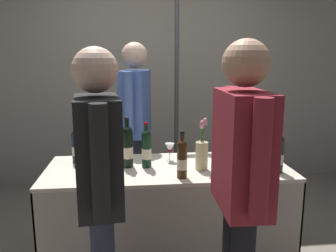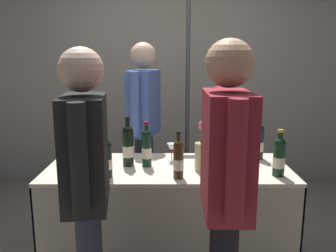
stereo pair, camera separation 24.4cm
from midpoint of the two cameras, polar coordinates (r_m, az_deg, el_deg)
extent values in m
cube|color=#9E998E|center=(4.23, 1.68, 10.63)|extent=(7.62, 0.12, 2.97)
cube|color=beige|center=(2.52, 2.79, -7.01)|extent=(1.74, 0.70, 0.02)
cube|color=#ABA392|center=(2.36, 3.12, -18.51)|extent=(1.74, 0.01, 0.74)
cube|color=#ABA392|center=(2.98, 2.40, -11.86)|extent=(1.74, 0.01, 0.74)
cube|color=#ABA392|center=(2.76, -16.12, -14.26)|extent=(0.01, 0.70, 0.74)
cube|color=#ABA392|center=(2.84, 20.99, -13.88)|extent=(0.01, 0.70, 0.74)
cylinder|color=#38230F|center=(2.26, 4.84, -5.94)|extent=(0.07, 0.07, 0.22)
sphere|color=#38230F|center=(2.23, 4.89, -3.22)|extent=(0.07, 0.07, 0.07)
cylinder|color=#38230F|center=(2.22, 4.90, -2.31)|extent=(0.03, 0.03, 0.07)
cylinder|color=black|center=(2.21, 4.92, -1.16)|extent=(0.03, 0.03, 0.02)
cylinder|color=beige|center=(2.26, 4.83, -6.37)|extent=(0.07, 0.07, 0.07)
cylinder|color=black|center=(2.56, 15.03, -4.26)|extent=(0.07, 0.07, 0.22)
sphere|color=black|center=(2.53, 15.16, -1.90)|extent=(0.07, 0.07, 0.07)
cylinder|color=black|center=(2.53, 15.20, -1.11)|extent=(0.03, 0.03, 0.07)
cylinder|color=maroon|center=(2.52, 15.26, -0.11)|extent=(0.03, 0.03, 0.02)
cylinder|color=beige|center=(2.57, 15.01, -4.63)|extent=(0.07, 0.07, 0.07)
cylinder|color=#192333|center=(2.70, -11.74, -3.30)|extent=(0.07, 0.07, 0.22)
sphere|color=#192333|center=(2.67, -11.84, -1.06)|extent=(0.07, 0.07, 0.07)
cylinder|color=#192333|center=(2.67, -11.87, -0.26)|extent=(0.03, 0.03, 0.08)
cylinder|color=maroon|center=(2.66, -11.91, 0.73)|extent=(0.03, 0.03, 0.02)
cylinder|color=beige|center=(2.70, -11.73, -3.66)|extent=(0.07, 0.07, 0.07)
cylinder|color=black|center=(2.67, 12.19, -3.13)|extent=(0.07, 0.07, 0.25)
sphere|color=black|center=(2.65, 12.30, -0.54)|extent=(0.07, 0.07, 0.07)
cylinder|color=black|center=(2.64, 12.33, 0.20)|extent=(0.03, 0.03, 0.07)
cylinder|color=#B7932D|center=(2.63, 12.37, 1.14)|extent=(0.03, 0.03, 0.02)
cylinder|color=beige|center=(2.68, 12.17, -3.53)|extent=(0.07, 0.07, 0.08)
cylinder|color=black|center=(2.45, 20.59, -5.25)|extent=(0.08, 0.08, 0.22)
sphere|color=black|center=(2.42, 20.78, -2.73)|extent=(0.08, 0.08, 0.08)
cylinder|color=black|center=(2.41, 20.84, -1.87)|extent=(0.03, 0.03, 0.07)
cylinder|color=#B7932D|center=(2.40, 20.92, -0.80)|extent=(0.04, 0.04, 0.02)
cylinder|color=beige|center=(2.46, 20.56, -5.65)|extent=(0.08, 0.08, 0.07)
cylinder|color=black|center=(2.49, -0.74, -4.07)|extent=(0.07, 0.07, 0.24)
sphere|color=black|center=(2.46, -0.74, -1.40)|extent=(0.07, 0.07, 0.07)
cylinder|color=black|center=(2.45, -0.75, -0.58)|extent=(0.03, 0.03, 0.07)
cylinder|color=maroon|center=(2.44, -0.75, 0.45)|extent=(0.03, 0.03, 0.02)
cylinder|color=beige|center=(2.49, -0.74, -4.49)|extent=(0.07, 0.07, 0.08)
cylinder|color=black|center=(2.29, -7.14, -5.85)|extent=(0.07, 0.07, 0.22)
sphere|color=black|center=(2.26, -7.21, -3.25)|extent=(0.07, 0.07, 0.07)
cylinder|color=black|center=(2.25, -7.23, -2.22)|extent=(0.03, 0.03, 0.08)
cylinder|color=maroon|center=(2.24, -7.26, -0.95)|extent=(0.03, 0.03, 0.02)
cylinder|color=beige|center=(2.29, -7.13, -6.27)|extent=(0.08, 0.08, 0.07)
cylinder|color=#192333|center=(2.80, 17.16, -2.88)|extent=(0.08, 0.08, 0.23)
sphere|color=#192333|center=(2.77, 17.30, -0.54)|extent=(0.08, 0.08, 0.08)
cylinder|color=#192333|center=(2.76, 17.34, 0.21)|extent=(0.03, 0.03, 0.07)
cylinder|color=black|center=(2.76, 17.40, 1.15)|extent=(0.04, 0.04, 0.02)
cylinder|color=beige|center=(2.80, 17.13, -3.25)|extent=(0.08, 0.08, 0.07)
cylinder|color=black|center=(2.50, -3.84, -3.74)|extent=(0.08, 0.08, 0.26)
sphere|color=black|center=(2.47, -3.88, -0.84)|extent=(0.08, 0.08, 0.08)
cylinder|color=black|center=(2.46, -3.89, 0.13)|extent=(0.03, 0.03, 0.09)
cylinder|color=black|center=(2.45, -3.91, 1.31)|extent=(0.03, 0.03, 0.02)
cylinder|color=beige|center=(2.51, -3.83, -4.19)|extent=(0.08, 0.08, 0.08)
cylinder|color=silver|center=(2.65, 3.25, -5.73)|extent=(0.07, 0.07, 0.00)
cylinder|color=silver|center=(2.64, 3.26, -5.08)|extent=(0.01, 0.01, 0.06)
cone|color=silver|center=(2.62, 3.28, -3.70)|extent=(0.07, 0.07, 0.07)
cylinder|color=#590C19|center=(2.63, 3.27, -4.13)|extent=(0.04, 0.04, 0.02)
cylinder|color=silver|center=(2.40, -10.81, -7.83)|extent=(0.07, 0.07, 0.00)
cylinder|color=silver|center=(2.39, -10.84, -7.15)|extent=(0.01, 0.01, 0.06)
cone|color=silver|center=(2.37, -10.90, -5.68)|extent=(0.08, 0.08, 0.07)
cylinder|color=tan|center=(2.43, 8.34, -5.09)|extent=(0.09, 0.09, 0.20)
cylinder|color=#38722D|center=(2.40, 8.32, -2.56)|extent=(0.01, 0.02, 0.22)
ellipsoid|color=pink|center=(2.37, 8.41, -0.01)|extent=(0.03, 0.03, 0.05)
cylinder|color=#38722D|center=(2.40, 8.64, -2.43)|extent=(0.04, 0.04, 0.23)
ellipsoid|color=pink|center=(2.36, 8.42, 0.18)|extent=(0.03, 0.03, 0.05)
cylinder|color=#38722D|center=(2.39, 8.50, -2.28)|extent=(0.04, 0.02, 0.24)
ellipsoid|color=pink|center=(2.37, 8.97, 0.59)|extent=(0.03, 0.03, 0.05)
cylinder|color=#2D3347|center=(3.39, -1.38, -7.98)|extent=(0.12, 0.12, 0.83)
cylinder|color=#2D3347|center=(3.25, -2.13, -8.89)|extent=(0.12, 0.12, 0.83)
cube|color=#4C6BB7|center=(3.15, -1.83, 3.81)|extent=(0.30, 0.45, 0.59)
sphere|color=beige|center=(3.12, -1.88, 11.59)|extent=(0.23, 0.23, 0.23)
cylinder|color=#4C6BB7|center=(3.39, -0.70, 4.76)|extent=(0.08, 0.08, 0.54)
cylinder|color=#4C6BB7|center=(2.91, -3.15, 3.63)|extent=(0.08, 0.08, 0.54)
cube|color=maroon|center=(1.68, 13.77, -4.32)|extent=(0.22, 0.42, 0.58)
sphere|color=tan|center=(1.62, 14.47, 10.00)|extent=(0.22, 0.22, 0.22)
cylinder|color=maroon|center=(1.44, 16.01, -6.14)|extent=(0.08, 0.08, 0.53)
cylinder|color=maroon|center=(1.91, 12.15, -1.61)|extent=(0.08, 0.08, 0.53)
cube|color=black|center=(1.76, -9.70, -4.24)|extent=(0.26, 0.41, 0.56)
sphere|color=beige|center=(1.69, -10.17, 9.14)|extent=(0.22, 0.22, 0.22)
cylinder|color=black|center=(1.52, -10.09, -5.82)|extent=(0.08, 0.08, 0.52)
cylinder|color=black|center=(1.98, -9.44, -1.76)|extent=(0.08, 0.08, 0.52)
cylinder|color=#47474C|center=(3.50, 5.25, 5.17)|extent=(0.04, 0.04, 2.33)
camera|label=1|loc=(0.12, -87.14, 0.58)|focal=36.95mm
camera|label=2|loc=(0.12, 92.86, -0.58)|focal=36.95mm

